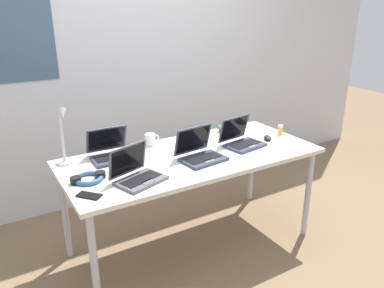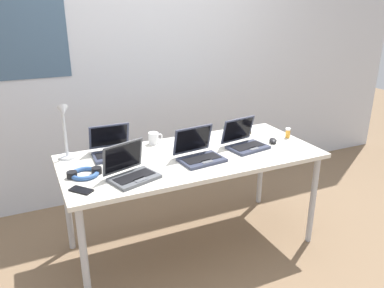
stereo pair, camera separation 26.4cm
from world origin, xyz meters
name	(u,v)px [view 1 (the left image)]	position (x,y,z in m)	size (l,w,h in m)	color
ground_plane	(192,244)	(0.00, 0.00, 0.00)	(12.00, 12.00, 0.00)	#7A6047
wall_back	(128,56)	(0.00, 1.10, 1.30)	(6.00, 0.13, 2.60)	silver
desk	(192,162)	(0.00, 0.00, 0.68)	(1.80, 0.80, 0.74)	silver
desk_lamp	(63,136)	(-0.80, 0.28, 0.94)	(0.12, 0.18, 0.40)	silver
laptop_center	(137,174)	(-0.49, -0.18, 0.78)	(0.34, 0.30, 0.21)	#515459
laptop_by_keyboard	(242,140)	(0.41, -0.03, 0.78)	(0.32, 0.29, 0.21)	#33384C
laptop_back_left	(111,152)	(-0.50, 0.23, 0.78)	(0.29, 0.27, 0.20)	#33384C
laptop_far_corner	(200,153)	(0.01, -0.10, 0.78)	(0.32, 0.28, 0.21)	#33384C
computer_mouse	(268,138)	(0.66, -0.04, 0.76)	(0.06, 0.10, 0.03)	black
cell_phone	(89,196)	(-0.80, -0.23, 0.74)	(0.06, 0.14, 0.01)	black
headphones	(88,178)	(-0.75, -0.03, 0.76)	(0.21, 0.18, 0.04)	#335999
pill_bottle	(280,130)	(0.83, 0.01, 0.78)	(0.04, 0.04, 0.08)	gold
book_stack	(231,129)	(0.53, 0.26, 0.77)	(0.20, 0.17, 0.05)	brown
coffee_mug	(150,140)	(-0.17, 0.32, 0.78)	(0.11, 0.08, 0.09)	white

